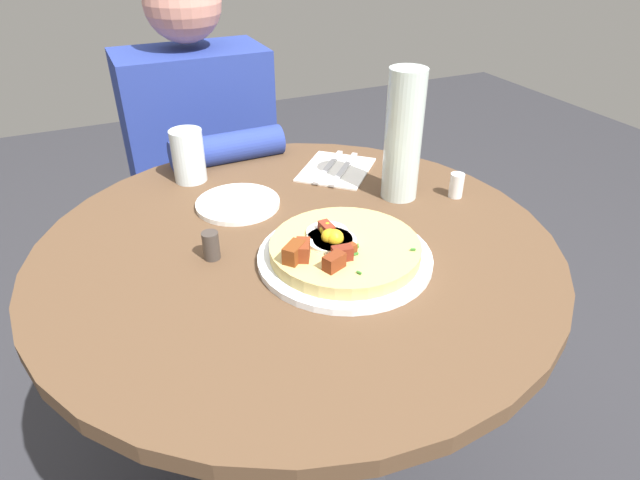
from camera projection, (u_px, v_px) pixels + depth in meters
The scene contains 12 objects.
dining_table at pixel (299, 317), 1.04m from camera, with size 0.91×0.91×0.74m.
person_seated at pixel (207, 199), 1.58m from camera, with size 0.38×0.46×1.14m.
pizza_plate at pixel (345, 257), 0.89m from camera, with size 0.29×0.29×0.01m, color white.
breakfast_pizza at pixel (342, 248), 0.88m from camera, with size 0.25×0.25×0.05m.
bread_plate at pixel (238, 204), 1.06m from camera, with size 0.16×0.16×0.01m, color white.
napkin at pixel (336, 170), 1.20m from camera, with size 0.17×0.14×0.00m, color white.
fork at pixel (329, 167), 1.20m from camera, with size 0.18×0.01×0.01m, color silver.
knife at pixel (344, 169), 1.19m from camera, with size 0.18×0.01×0.01m, color silver.
water_glass at pixel (188, 156), 1.13m from camera, with size 0.07×0.07×0.11m, color silver.
water_bottle at pixel (403, 136), 1.03m from camera, with size 0.07×0.07×0.26m, color silver.
salt_shaker at pixel (456, 185), 1.08m from camera, with size 0.03×0.03×0.05m, color white.
pepper_shaker at pixel (211, 246), 0.89m from camera, with size 0.03×0.03×0.05m, color #3F3833.
Camera 1 is at (0.30, 0.75, 1.24)m, focal length 30.25 mm.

